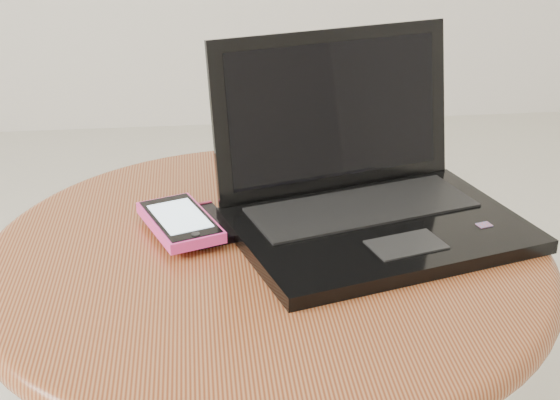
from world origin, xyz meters
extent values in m
cylinder|color=maroon|center=(-0.02, 0.07, 0.51)|extent=(0.62, 0.62, 0.03)
torus|color=maroon|center=(-0.02, 0.07, 0.51)|extent=(0.66, 0.66, 0.03)
cube|color=black|center=(0.11, 0.08, 0.53)|extent=(0.38, 0.31, 0.02)
cube|color=black|center=(0.10, 0.12, 0.54)|extent=(0.29, 0.17, 0.00)
cube|color=black|center=(0.13, 0.02, 0.54)|extent=(0.09, 0.07, 0.00)
cube|color=red|center=(0.23, 0.06, 0.54)|extent=(0.02, 0.02, 0.00)
cube|color=black|center=(0.07, 0.20, 0.64)|extent=(0.32, 0.13, 0.20)
cube|color=black|center=(0.08, 0.20, 0.64)|extent=(0.28, 0.11, 0.17)
cube|color=black|center=(-0.09, 0.12, 0.53)|extent=(0.09, 0.12, 0.01)
cube|color=#AE2345|center=(-0.11, 0.17, 0.53)|extent=(0.05, 0.02, 0.00)
cube|color=#FD3B9B|center=(-0.12, 0.11, 0.54)|extent=(0.11, 0.14, 0.01)
cube|color=black|center=(-0.12, 0.11, 0.54)|extent=(0.10, 0.13, 0.00)
cube|color=silver|center=(-0.12, 0.11, 0.54)|extent=(0.08, 0.10, 0.00)
cylinder|color=black|center=(-0.10, 0.06, 0.54)|extent=(0.01, 0.01, 0.00)
camera|label=1|loc=(-0.10, -0.75, 0.95)|focal=51.91mm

